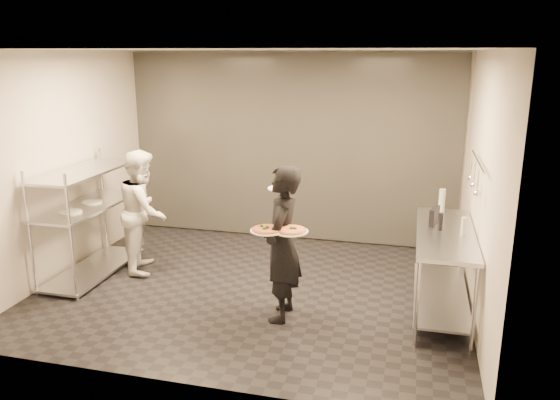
% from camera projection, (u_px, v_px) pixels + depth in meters
% --- Properties ---
extents(room_shell, '(5.00, 4.00, 2.80)m').
position_uv_depth(room_shell, '(276.00, 158.00, 7.33)').
color(room_shell, black).
rests_on(room_shell, ground).
extents(pass_rack, '(0.60, 1.60, 1.50)m').
position_uv_depth(pass_rack, '(89.00, 216.00, 6.89)').
color(pass_rack, silver).
rests_on(pass_rack, ground).
extents(prep_counter, '(0.60, 1.80, 0.92)m').
position_uv_depth(prep_counter, '(444.00, 257.00, 5.91)').
color(prep_counter, silver).
rests_on(prep_counter, ground).
extents(utensil_rail, '(0.07, 1.20, 0.31)m').
position_uv_depth(utensil_rail, '(476.00, 175.00, 5.61)').
color(utensil_rail, silver).
rests_on(utensil_rail, room_shell).
extents(waiter, '(0.42, 0.62, 1.67)m').
position_uv_depth(waiter, '(282.00, 244.00, 5.70)').
color(waiter, black).
rests_on(waiter, ground).
extents(chef, '(0.82, 0.92, 1.59)m').
position_uv_depth(chef, '(144.00, 211.00, 7.04)').
color(chef, silver).
rests_on(chef, ground).
extents(pizza_plate_near, '(0.34, 0.34, 0.05)m').
position_uv_depth(pizza_plate_near, '(267.00, 230.00, 5.44)').
color(pizza_plate_near, silver).
rests_on(pizza_plate_near, waiter).
extents(pizza_plate_far, '(0.35, 0.35, 0.05)m').
position_uv_depth(pizza_plate_far, '(291.00, 230.00, 5.45)').
color(pizza_plate_far, silver).
rests_on(pizza_plate_far, waiter).
extents(salad_plate, '(0.31, 0.31, 0.07)m').
position_uv_depth(salad_plate, '(282.00, 187.00, 5.82)').
color(salad_plate, silver).
rests_on(salad_plate, waiter).
extents(pos_monitor, '(0.12, 0.27, 0.19)m').
position_uv_depth(pos_monitor, '(434.00, 216.00, 6.04)').
color(pos_monitor, black).
rests_on(pos_monitor, prep_counter).
extents(bottle_green, '(0.08, 0.08, 0.27)m').
position_uv_depth(bottle_green, '(442.00, 200.00, 6.56)').
color(bottle_green, gray).
rests_on(bottle_green, prep_counter).
extents(bottle_clear, '(0.06, 0.06, 0.19)m').
position_uv_depth(bottle_clear, '(464.00, 226.00, 5.70)').
color(bottle_clear, gray).
rests_on(bottle_clear, prep_counter).
extents(bottle_dark, '(0.06, 0.06, 0.19)m').
position_uv_depth(bottle_dark, '(440.00, 222.00, 5.85)').
color(bottle_dark, black).
rests_on(bottle_dark, prep_counter).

